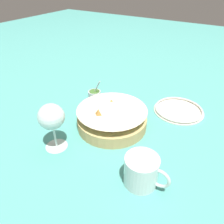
% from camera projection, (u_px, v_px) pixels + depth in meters
% --- Properties ---
extents(ground_plane, '(4.00, 4.00, 0.00)m').
position_uv_depth(ground_plane, '(114.00, 122.00, 0.86)').
color(ground_plane, teal).
extents(food_basket, '(0.26, 0.26, 0.10)m').
position_uv_depth(food_basket, '(112.00, 119.00, 0.82)').
color(food_basket, tan).
rests_on(food_basket, ground_plane).
extents(sauce_cup, '(0.06, 0.06, 0.10)m').
position_uv_depth(sauce_cup, '(95.00, 95.00, 0.99)').
color(sauce_cup, '#B7B7BC').
rests_on(sauce_cup, ground_plane).
extents(wine_glass, '(0.08, 0.08, 0.16)m').
position_uv_depth(wine_glass, '(51.00, 118.00, 0.68)').
color(wine_glass, silver).
rests_on(wine_glass, ground_plane).
extents(beer_mug, '(0.13, 0.09, 0.09)m').
position_uv_depth(beer_mug, '(142.00, 172.00, 0.59)').
color(beer_mug, silver).
rests_on(beer_mug, ground_plane).
extents(side_plate, '(0.21, 0.21, 0.01)m').
position_uv_depth(side_plate, '(179.00, 110.00, 0.92)').
color(side_plate, silver).
rests_on(side_plate, ground_plane).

